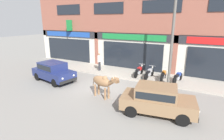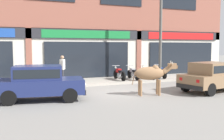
{
  "view_description": "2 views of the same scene",
  "coord_description": "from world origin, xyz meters",
  "px_view_note": "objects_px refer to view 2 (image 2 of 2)",
  "views": [
    {
      "loc": [
        6.1,
        -9.69,
        4.48
      ],
      "look_at": [
        0.23,
        1.0,
        1.02
      ],
      "focal_mm": 28.0,
      "sensor_mm": 36.0,
      "label": 1
    },
    {
      "loc": [
        -5.35,
        -11.74,
        2.25
      ],
      "look_at": [
        -0.0,
        1.0,
        1.0
      ],
      "focal_mm": 42.0,
      "sensor_mm": 36.0,
      "label": 2
    }
  ],
  "objects_px": {
    "motorcycle_1": "(133,73)",
    "car_0": "(40,81)",
    "car_1": "(213,75)",
    "motorcycle_2": "(148,73)",
    "pedestrian": "(62,66)",
    "cow": "(152,74)",
    "motorcycle_3": "(161,72)",
    "utility_pole": "(161,32)",
    "motorcycle_0": "(119,74)"
  },
  "relations": [
    {
      "from": "car_1",
      "to": "utility_pole",
      "type": "xyz_separation_m",
      "value": [
        -0.3,
        4.27,
        2.37
      ]
    },
    {
      "from": "car_0",
      "to": "pedestrian",
      "type": "xyz_separation_m",
      "value": [
        1.75,
        3.76,
        0.3
      ]
    },
    {
      "from": "motorcycle_0",
      "to": "pedestrian",
      "type": "distance_m",
      "value": 3.72
    },
    {
      "from": "car_1",
      "to": "motorcycle_2",
      "type": "distance_m",
      "value": 4.97
    },
    {
      "from": "utility_pole",
      "to": "car_1",
      "type": "bearing_deg",
      "value": -86.04
    },
    {
      "from": "cow",
      "to": "motorcycle_0",
      "type": "bearing_deg",
      "value": 83.7
    },
    {
      "from": "motorcycle_1",
      "to": "car_0",
      "type": "bearing_deg",
      "value": -148.94
    },
    {
      "from": "motorcycle_0",
      "to": "cow",
      "type": "bearing_deg",
      "value": -96.3
    },
    {
      "from": "pedestrian",
      "to": "utility_pole",
      "type": "xyz_separation_m",
      "value": [
        6.17,
        -0.59,
        2.06
      ]
    },
    {
      "from": "car_1",
      "to": "motorcycle_0",
      "type": "relative_size",
      "value": 2.09
    },
    {
      "from": "pedestrian",
      "to": "utility_pole",
      "type": "height_order",
      "value": "utility_pole"
    },
    {
      "from": "cow",
      "to": "motorcycle_3",
      "type": "xyz_separation_m",
      "value": [
        3.55,
        4.64,
        -0.49
      ]
    },
    {
      "from": "car_1",
      "to": "motorcycle_3",
      "type": "distance_m",
      "value": 4.99
    },
    {
      "from": "motorcycle_0",
      "to": "motorcycle_2",
      "type": "distance_m",
      "value": 2.01
    },
    {
      "from": "car_0",
      "to": "utility_pole",
      "type": "xyz_separation_m",
      "value": [
        7.92,
        3.17,
        2.37
      ]
    },
    {
      "from": "pedestrian",
      "to": "car_0",
      "type": "bearing_deg",
      "value": -114.97
    },
    {
      "from": "cow",
      "to": "motorcycle_1",
      "type": "bearing_deg",
      "value": 72.64
    },
    {
      "from": "motorcycle_2",
      "to": "utility_pole",
      "type": "distance_m",
      "value": 2.78
    },
    {
      "from": "car_0",
      "to": "motorcycle_0",
      "type": "xyz_separation_m",
      "value": [
        5.42,
        3.96,
        -0.3
      ]
    },
    {
      "from": "motorcycle_2",
      "to": "pedestrian",
      "type": "relative_size",
      "value": 1.13
    },
    {
      "from": "car_0",
      "to": "motorcycle_3",
      "type": "xyz_separation_m",
      "value": [
        8.44,
        3.88,
        -0.3
      ]
    },
    {
      "from": "motorcycle_0",
      "to": "motorcycle_1",
      "type": "distance_m",
      "value": 0.92
    },
    {
      "from": "car_0",
      "to": "motorcycle_0",
      "type": "height_order",
      "value": "car_0"
    },
    {
      "from": "car_0",
      "to": "motorcycle_2",
      "type": "relative_size",
      "value": 2.09
    },
    {
      "from": "cow",
      "to": "car_0",
      "type": "height_order",
      "value": "cow"
    },
    {
      "from": "car_0",
      "to": "pedestrian",
      "type": "distance_m",
      "value": 4.16
    },
    {
      "from": "car_1",
      "to": "motorcycle_0",
      "type": "distance_m",
      "value": 5.79
    },
    {
      "from": "motorcycle_0",
      "to": "motorcycle_3",
      "type": "xyz_separation_m",
      "value": [
        3.02,
        -0.08,
        0.0
      ]
    },
    {
      "from": "cow",
      "to": "pedestrian",
      "type": "distance_m",
      "value": 5.51
    },
    {
      "from": "car_1",
      "to": "pedestrian",
      "type": "relative_size",
      "value": 2.37
    },
    {
      "from": "motorcycle_1",
      "to": "car_1",
      "type": "bearing_deg",
      "value": -68.92
    },
    {
      "from": "motorcycle_0",
      "to": "pedestrian",
      "type": "relative_size",
      "value": 1.13
    },
    {
      "from": "motorcycle_1",
      "to": "motorcycle_2",
      "type": "distance_m",
      "value": 1.1
    },
    {
      "from": "motorcycle_1",
      "to": "motorcycle_3",
      "type": "distance_m",
      "value": 2.12
    },
    {
      "from": "cow",
      "to": "motorcycle_3",
      "type": "relative_size",
      "value": 1.17
    },
    {
      "from": "car_0",
      "to": "motorcycle_3",
      "type": "relative_size",
      "value": 2.11
    },
    {
      "from": "motorcycle_2",
      "to": "utility_pole",
      "type": "relative_size",
      "value": 0.3
    },
    {
      "from": "motorcycle_2",
      "to": "utility_pole",
      "type": "xyz_separation_m",
      "value": [
        0.5,
        -0.63,
        2.66
      ]
    },
    {
      "from": "motorcycle_0",
      "to": "pedestrian",
      "type": "bearing_deg",
      "value": -176.93
    },
    {
      "from": "motorcycle_1",
      "to": "utility_pole",
      "type": "xyz_separation_m",
      "value": [
        1.6,
        -0.64,
        2.66
      ]
    },
    {
      "from": "motorcycle_3",
      "to": "pedestrian",
      "type": "distance_m",
      "value": 6.72
    },
    {
      "from": "motorcycle_2",
      "to": "motorcycle_3",
      "type": "relative_size",
      "value": 1.01
    },
    {
      "from": "motorcycle_0",
      "to": "motorcycle_3",
      "type": "distance_m",
      "value": 3.03
    },
    {
      "from": "car_1",
      "to": "cow",
      "type": "bearing_deg",
      "value": 174.23
    },
    {
      "from": "motorcycle_3",
      "to": "utility_pole",
      "type": "xyz_separation_m",
      "value": [
        -0.52,
        -0.71,
        2.66
      ]
    },
    {
      "from": "motorcycle_2",
      "to": "motorcycle_3",
      "type": "bearing_deg",
      "value": 4.09
    },
    {
      "from": "cow",
      "to": "car_0",
      "type": "relative_size",
      "value": 0.56
    },
    {
      "from": "motorcycle_1",
      "to": "utility_pole",
      "type": "bearing_deg",
      "value": -21.72
    },
    {
      "from": "motorcycle_2",
      "to": "pedestrian",
      "type": "distance_m",
      "value": 5.7
    },
    {
      "from": "motorcycle_2",
      "to": "motorcycle_3",
      "type": "distance_m",
      "value": 1.02
    }
  ]
}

